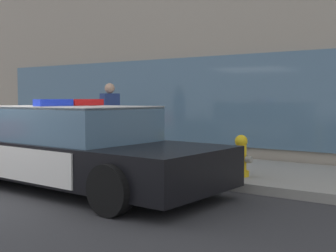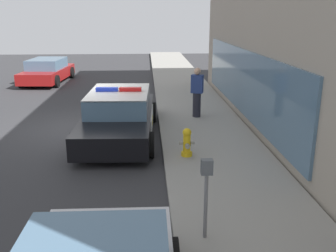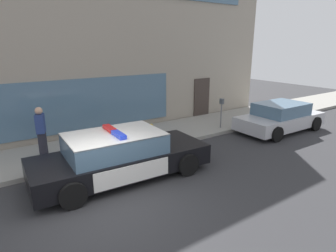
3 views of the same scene
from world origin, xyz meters
name	(u,v)px [view 3 (image 3 of 3)]	position (x,y,z in m)	size (l,w,h in m)	color
ground	(104,206)	(0.00, 0.00, 0.00)	(48.00, 48.00, 0.00)	#303033
sidewalk	(61,154)	(0.00, 3.90, 0.07)	(48.00, 2.81, 0.15)	gray
storefront_building	(60,33)	(1.96, 10.13, 4.39)	(19.02, 9.64, 8.79)	gray
police_cruiser	(120,155)	(1.06, 1.25, 0.68)	(5.21, 2.32, 1.49)	black
fire_hydrant	(151,133)	(3.20, 3.08, 0.50)	(0.34, 0.39, 0.73)	gold
car_down_street	(280,117)	(9.04, 1.49, 0.63)	(4.29, 2.04, 1.29)	#B7B7BC
pedestrian_on_sidewalk	(41,132)	(-0.57, 3.83, 1.01)	(0.38, 0.46, 1.71)	#23232D
parking_meter	(221,108)	(6.83, 2.99, 1.08)	(0.12, 0.18, 1.34)	slate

